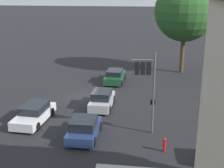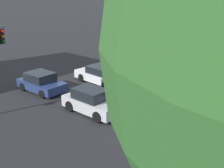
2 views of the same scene
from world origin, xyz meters
name	(u,v)px [view 2 (image 2 of 2)]	position (x,y,z in m)	size (l,w,h in m)	color
ground_plane	(146,112)	(0.00, 0.00, 0.00)	(300.00, 300.00, 0.00)	black
crossing_car_0	(101,75)	(6.16, -2.48, 0.65)	(4.68, 2.16, 1.38)	silver
crossing_car_1	(92,102)	(2.60, 2.22, 0.72)	(4.00, 1.86, 1.55)	#B7B7BC
crossing_car_2	(41,83)	(8.25, 1.91, 0.66)	(3.84, 2.03, 1.42)	navy
crossing_car_3	(205,144)	(-5.11, 2.38, 0.67)	(4.27, 2.05, 1.41)	#194728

